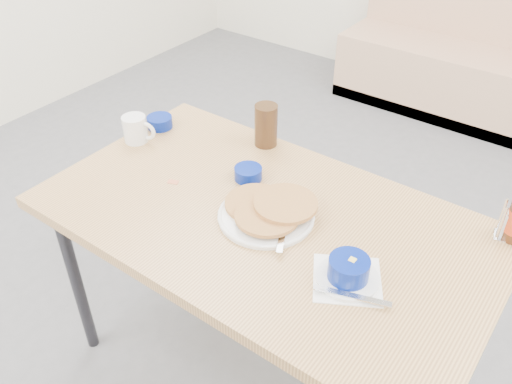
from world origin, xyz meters
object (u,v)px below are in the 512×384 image
Objects in this scene: coffee_mug at (136,129)px; pancake_plate at (268,211)px; butter_bowl at (248,173)px; grits_setting at (348,272)px; creamer_bowl at (160,122)px; amber_tumbler at (266,125)px; booth_bench at (489,66)px; dining_table at (265,231)px.

pancake_plate is at bearing -6.75° from coffee_mug.
grits_setting is at bearing -23.90° from butter_bowl.
amber_tumbler reaches higher than creamer_bowl.
creamer_bowl is at bearing -160.70° from amber_tumbler.
pancake_plate is at bearing 164.06° from grits_setting.
butter_bowl is at bearing -93.79° from booth_bench.
dining_table is 8.93× the size of amber_tumbler.
coffee_mug is 0.48m from amber_tumbler.
pancake_plate is at bearing -17.06° from creamer_bowl.
dining_table is 0.44m from amber_tumbler.
butter_bowl is at bearing 143.39° from pancake_plate.
amber_tumbler reaches higher than butter_bowl.
grits_setting is at bearing -9.88° from coffee_mug.
booth_bench is 2.68m from grits_setting.
amber_tumbler is (0.40, 0.14, 0.06)m from creamer_bowl.
creamer_bowl is at bearing 162.94° from pancake_plate.
grits_setting is at bearing -82.73° from booth_bench.
amber_tumbler is (-0.24, 0.34, 0.14)m from dining_table.
creamer_bowl is at bearing -105.33° from booth_bench.
pancake_plate is at bearing -0.08° from dining_table.
butter_bowl is at bearing 141.59° from dining_table.
pancake_plate is 3.06× the size of creamer_bowl.
pancake_plate is 0.34m from grits_setting.
grits_setting is (0.32, -0.09, 0.01)m from pancake_plate.
pancake_plate is 0.65m from coffee_mug.
booth_bench is 12.11× the size of amber_tumbler.
pancake_plate is 0.21m from butter_bowl.
dining_table is 0.36m from grits_setting.
dining_table is 15.05× the size of butter_bowl.
dining_table is 11.02× the size of coffee_mug.
coffee_mug is at bearing -104.51° from booth_bench.
coffee_mug is at bearing 170.12° from grits_setting.
booth_bench reaches higher than creamer_bowl.
booth_bench is 2.56m from dining_table.
coffee_mug reaches higher than pancake_plate.
butter_bowl is at bearing 6.01° from coffee_mug.
coffee_mug reaches higher than dining_table.
booth_bench is at bearing 75.49° from coffee_mug.
dining_table is at bearing -38.41° from butter_bowl.
creamer_bowl is 1.04× the size of butter_bowl.
grits_setting is (0.33, -0.09, 0.09)m from dining_table.
grits_setting is (0.97, -0.17, -0.02)m from coffee_mug.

